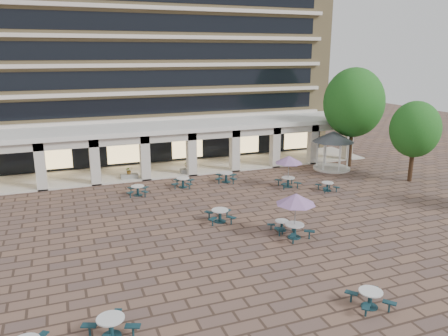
{
  "coord_description": "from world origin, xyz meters",
  "views": [
    {
      "loc": [
        -8.74,
        -24.63,
        10.8
      ],
      "look_at": [
        1.71,
        3.0,
        3.01
      ],
      "focal_mm": 35.0,
      "sensor_mm": 36.0,
      "label": 1
    }
  ],
  "objects_px": {
    "picnic_table_1": "(111,325)",
    "gazebo": "(333,141)",
    "picnic_table_2": "(370,297)",
    "planter_left": "(129,175)",
    "planter_right": "(188,168)"
  },
  "relations": [
    {
      "from": "picnic_table_1",
      "to": "planter_right",
      "type": "xyz_separation_m",
      "value": [
        9.54,
        22.01,
        0.04
      ]
    },
    {
      "from": "picnic_table_2",
      "to": "gazebo",
      "type": "height_order",
      "value": "gazebo"
    },
    {
      "from": "picnic_table_2",
      "to": "planter_right",
      "type": "xyz_separation_m",
      "value": [
        -1.32,
        23.9,
        0.07
      ]
    },
    {
      "from": "planter_left",
      "to": "planter_right",
      "type": "relative_size",
      "value": 1.0
    },
    {
      "from": "planter_right",
      "to": "picnic_table_2",
      "type": "bearing_deg",
      "value": -86.83
    },
    {
      "from": "picnic_table_2",
      "to": "planter_left",
      "type": "distance_m",
      "value": 24.83
    },
    {
      "from": "picnic_table_1",
      "to": "gazebo",
      "type": "xyz_separation_m",
      "value": [
        22.91,
        18.8,
        2.27
      ]
    },
    {
      "from": "gazebo",
      "to": "planter_right",
      "type": "relative_size",
      "value": 2.63
    },
    {
      "from": "gazebo",
      "to": "planter_left",
      "type": "bearing_deg",
      "value": 170.32
    },
    {
      "from": "picnic_table_2",
      "to": "gazebo",
      "type": "bearing_deg",
      "value": 64.78
    },
    {
      "from": "picnic_table_2",
      "to": "gazebo",
      "type": "distance_m",
      "value": 24.06
    },
    {
      "from": "picnic_table_2",
      "to": "planter_left",
      "type": "height_order",
      "value": "planter_left"
    },
    {
      "from": "picnic_table_1",
      "to": "gazebo",
      "type": "height_order",
      "value": "gazebo"
    },
    {
      "from": "picnic_table_1",
      "to": "picnic_table_2",
      "type": "bearing_deg",
      "value": -32.88
    },
    {
      "from": "picnic_table_1",
      "to": "planter_left",
      "type": "height_order",
      "value": "planter_left"
    }
  ]
}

